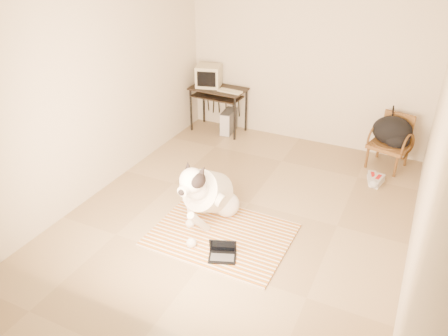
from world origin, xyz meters
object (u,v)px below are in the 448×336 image
Objects in this scene: crt_monitor at (209,76)px; backpack at (393,132)px; dog at (208,194)px; rattan_chair at (391,142)px; computer_desk at (218,94)px; pc_tower at (228,122)px; laptop at (223,253)px.

crt_monitor reaches higher than backpack.
rattan_chair is at bearing 53.33° from dog.
crt_monitor is 0.61× the size of rattan_chair.
computer_desk reaches higher than pc_tower.
computer_desk is at bearing 178.70° from backpack.
pc_tower is (-0.90, 2.51, -0.17)m from dog.
laptop is 3.33m from backpack.
pc_tower is at bearing -3.26° from crt_monitor.
laptop is 3.69m from crt_monitor.
computer_desk is at bearing 178.91° from rattan_chair.
backpack is (0.00, -0.01, 0.16)m from rattan_chair.
crt_monitor reaches higher than dog.
computer_desk reaches higher than laptop.
dog is 2.67m from pc_tower.
crt_monitor is 3.16m from rattan_chair.
crt_monitor is 1.10× the size of pc_tower.
crt_monitor reaches higher than laptop.
laptop is 0.73× the size of crt_monitor.
pc_tower is at bearing 109.81° from dog.
rattan_chair is at bearing -1.41° from pc_tower.
dog is 2.74m from computer_desk.
rattan_chair reaches higher than computer_desk.
crt_monitor is (-1.77, 3.11, 0.90)m from laptop.
laptop is (0.48, -0.58, -0.30)m from dog.
backpack is (2.73, -0.08, 0.36)m from pc_tower.
laptop is 3.51m from computer_desk.
backpack is (3.11, -0.10, -0.41)m from crt_monitor.
laptop is 0.37× the size of computer_desk.
backpack is at bearing -1.63° from pc_tower.
rattan_chair is at bearing -1.09° from computer_desk.
crt_monitor reaches higher than computer_desk.
pc_tower is (-1.38, 3.09, 0.13)m from laptop.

